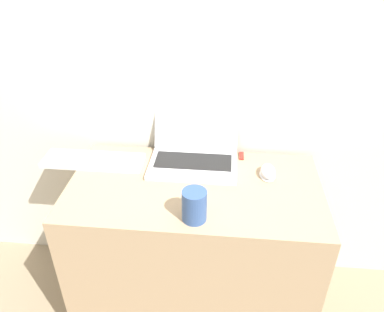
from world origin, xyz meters
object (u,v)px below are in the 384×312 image
drink_cup (194,205)px  external_keyboard (93,161)px  computer_mouse (268,172)px  usb_stick (241,156)px  laptop (194,151)px

drink_cup → external_keyboard: size_ratio=0.27×
computer_mouse → usb_stick: size_ratio=1.77×
drink_cup → external_keyboard: bearing=145.9°
computer_mouse → external_keyboard: bearing=178.1°
drink_cup → usb_stick: drink_cup is taller
external_keyboard → usb_stick: (0.65, 0.11, -0.01)m
computer_mouse → external_keyboard: 0.76m
external_keyboard → drink_cup: bearing=-34.1°
laptop → external_keyboard: (-0.44, -0.06, -0.04)m
drink_cup → usb_stick: size_ratio=2.00×
computer_mouse → drink_cup: bearing=-133.2°
external_keyboard → usb_stick: 0.66m
external_keyboard → usb_stick: bearing=9.9°
laptop → usb_stick: laptop is taller
drink_cup → usb_stick: (0.17, 0.44, -0.06)m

